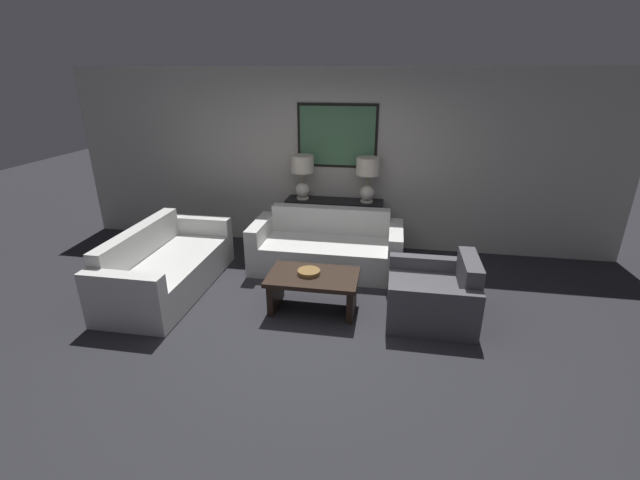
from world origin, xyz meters
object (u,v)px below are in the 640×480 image
at_px(decorative_bowl, 309,272).
at_px(armchair_near_back_wall, 434,296).
at_px(table_lamp_right, 368,174).
at_px(console_table, 334,225).
at_px(couch_by_side, 166,268).
at_px(coffee_table, 313,285).
at_px(couch_by_back_wall, 327,249).
at_px(table_lamp_left, 302,171).

bearing_deg(decorative_bowl, armchair_near_back_wall, 2.95).
bearing_deg(table_lamp_right, console_table, 180.00).
bearing_deg(table_lamp_right, decorative_bowl, -105.74).
bearing_deg(couch_by_side, armchair_near_back_wall, -1.69).
bearing_deg(table_lamp_right, coffee_table, -104.12).
distance_m(table_lamp_right, couch_by_back_wall, 1.25).
bearing_deg(armchair_near_back_wall, coffee_table, -176.30).
relative_size(table_lamp_left, coffee_table, 0.64).
bearing_deg(armchair_near_back_wall, table_lamp_right, 117.12).
distance_m(coffee_table, decorative_bowl, 0.16).
bearing_deg(armchair_near_back_wall, couch_by_back_wall, 142.66).
bearing_deg(console_table, armchair_near_back_wall, -51.74).
relative_size(console_table, table_lamp_left, 2.21).
distance_m(decorative_bowl, armchair_near_back_wall, 1.42).
height_order(console_table, table_lamp_right, table_lamp_right).
relative_size(table_lamp_left, armchair_near_back_wall, 0.67).
bearing_deg(console_table, couch_by_back_wall, -90.00).
xyz_separation_m(console_table, armchair_near_back_wall, (1.37, -1.74, -0.14)).
relative_size(console_table, coffee_table, 1.42).
distance_m(table_lamp_left, table_lamp_right, 0.96).
bearing_deg(decorative_bowl, couch_by_back_wall, 88.49).
bearing_deg(couch_by_back_wall, coffee_table, -88.91).
height_order(table_lamp_right, coffee_table, table_lamp_right).
xyz_separation_m(table_lamp_left, couch_by_side, (-1.41, -1.65, -0.92)).
xyz_separation_m(table_lamp_left, armchair_near_back_wall, (1.86, -1.74, -0.95)).
distance_m(couch_by_back_wall, armchair_near_back_wall, 1.73).
xyz_separation_m(table_lamp_right, couch_by_side, (-2.37, -1.65, -0.92)).
xyz_separation_m(couch_by_back_wall, decorative_bowl, (-0.03, -1.12, 0.18)).
height_order(couch_by_back_wall, couch_by_side, same).
height_order(table_lamp_left, armchair_near_back_wall, table_lamp_left).
bearing_deg(table_lamp_left, table_lamp_right, 0.00).
xyz_separation_m(couch_by_side, decorative_bowl, (1.86, -0.17, 0.18)).
bearing_deg(decorative_bowl, table_lamp_left, 103.99).
bearing_deg(decorative_bowl, console_table, 89.07).
distance_m(couch_by_side, decorative_bowl, 1.88).
relative_size(console_table, table_lamp_right, 2.21).
bearing_deg(couch_by_side, coffee_table, -5.50).
height_order(table_lamp_right, couch_by_side, table_lamp_right).
relative_size(couch_by_back_wall, decorative_bowl, 7.93).
relative_size(table_lamp_right, armchair_near_back_wall, 0.67).
bearing_deg(couch_by_back_wall, couch_by_side, -153.25).
xyz_separation_m(table_lamp_right, couch_by_back_wall, (-0.48, -0.69, -0.92)).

